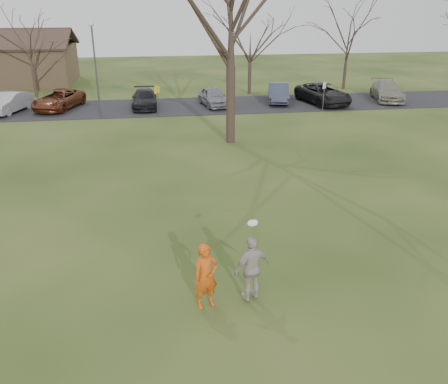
# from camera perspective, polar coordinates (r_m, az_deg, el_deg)

# --- Properties ---
(ground) EXTENTS (120.00, 120.00, 0.00)m
(ground) POSITION_cam_1_polar(r_m,az_deg,el_deg) (13.10, 2.62, -12.79)
(ground) COLOR #1E380F
(ground) RESTS_ON ground
(parking_strip) EXTENTS (62.00, 6.50, 0.04)m
(parking_strip) POSITION_cam_1_polar(r_m,az_deg,el_deg) (36.34, -4.93, 10.44)
(parking_strip) COLOR black
(parking_strip) RESTS_ON ground
(player_defender) EXTENTS (0.77, 0.62, 1.83)m
(player_defender) POSITION_cam_1_polar(r_m,az_deg,el_deg) (12.29, -2.23, -10.28)
(player_defender) COLOR #CD4E10
(player_defender) RESTS_ON ground
(car_1) EXTENTS (2.74, 4.52, 1.41)m
(car_1) POSITION_cam_1_polar(r_m,az_deg,el_deg) (37.31, -24.85, 9.92)
(car_1) COLOR #A3A4A8
(car_1) RESTS_ON parking_strip
(car_2) EXTENTS (3.74, 5.47, 1.39)m
(car_2) POSITION_cam_1_polar(r_m,az_deg,el_deg) (37.19, -19.61, 10.64)
(car_2) COLOR #5B2815
(car_2) RESTS_ON parking_strip
(car_3) EXTENTS (1.84, 4.49, 1.30)m
(car_3) POSITION_cam_1_polar(r_m,az_deg,el_deg) (36.05, -9.74, 11.19)
(car_3) COLOR black
(car_3) RESTS_ON parking_strip
(car_4) EXTENTS (2.24, 4.25, 1.38)m
(car_4) POSITION_cam_1_polar(r_m,az_deg,el_deg) (36.19, -1.34, 11.61)
(car_4) COLOR gray
(car_4) RESTS_ON parking_strip
(car_5) EXTENTS (2.44, 4.62, 1.45)m
(car_5) POSITION_cam_1_polar(r_m,az_deg,el_deg) (37.80, 6.68, 11.99)
(car_5) COLOR #343A4E
(car_5) RESTS_ON parking_strip
(car_6) EXTENTS (3.56, 5.86, 1.52)m
(car_6) POSITION_cam_1_polar(r_m,az_deg,el_deg) (37.85, 12.05, 11.72)
(car_6) COLOR black
(car_6) RESTS_ON parking_strip
(car_7) EXTENTS (3.22, 5.36, 1.45)m
(car_7) POSITION_cam_1_polar(r_m,az_deg,el_deg) (40.56, 19.37, 11.61)
(car_7) COLOR gray
(car_7) RESTS_ON parking_strip
(catching_play) EXTENTS (1.16, 0.81, 2.25)m
(catching_play) POSITION_cam_1_polar(r_m,az_deg,el_deg) (12.47, 3.44, -9.29)
(catching_play) COLOR #B0A59E
(catching_play) RESTS_ON ground
(lamp_post) EXTENTS (0.34, 0.34, 6.27)m
(lamp_post) POSITION_cam_1_polar(r_m,az_deg,el_deg) (33.40, -15.57, 15.54)
(lamp_post) COLOR #47474C
(lamp_post) RESTS_ON ground
(sign_yellow) EXTENTS (0.35, 0.35, 2.08)m
(sign_yellow) POSITION_cam_1_polar(r_m,az_deg,el_deg) (33.06, -8.19, 11.62)
(sign_yellow) COLOR #47474C
(sign_yellow) RESTS_ON ground
(sign_white) EXTENTS (0.35, 0.35, 2.08)m
(sign_white) POSITION_cam_1_polar(r_m,az_deg,el_deg) (35.21, 12.17, 12.01)
(sign_white) COLOR #47474C
(sign_white) RESTS_ON ground
(big_tree) EXTENTS (9.00, 9.00, 14.00)m
(big_tree) POSITION_cam_1_polar(r_m,az_deg,el_deg) (25.83, 0.88, 21.24)
(big_tree) COLOR #352821
(big_tree) RESTS_ON ground
(small_tree_row) EXTENTS (55.00, 5.90, 8.50)m
(small_tree_row) POSITION_cam_1_polar(r_m,az_deg,el_deg) (41.23, 0.77, 17.39)
(small_tree_row) COLOR #352821
(small_tree_row) RESTS_ON ground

